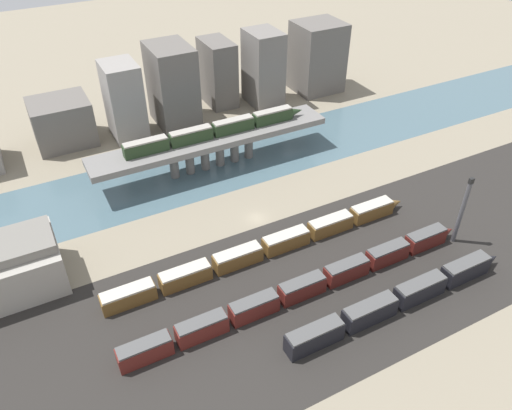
# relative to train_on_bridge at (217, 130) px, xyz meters

# --- Properties ---
(ground_plane) EXTENTS (400.00, 400.00, 0.00)m
(ground_plane) POSITION_rel_train_on_bridge_xyz_m (-1.69, -24.68, -10.47)
(ground_plane) COLOR gray
(railbed_yard) EXTENTS (280.00, 42.00, 0.01)m
(railbed_yard) POSITION_rel_train_on_bridge_xyz_m (-1.69, -48.68, -10.46)
(railbed_yard) COLOR #282623
(railbed_yard) RESTS_ON ground
(river_water) EXTENTS (320.00, 25.24, 0.01)m
(river_water) POSITION_rel_train_on_bridge_xyz_m (-1.69, -0.00, -10.47)
(river_water) COLOR #47606B
(river_water) RESTS_ON ground
(bridge) EXTENTS (62.59, 9.61, 8.79)m
(bridge) POSITION_rel_train_on_bridge_xyz_m (-1.69, -0.00, -3.29)
(bridge) COLOR slate
(bridge) RESTS_ON ground
(train_on_bridge) EXTENTS (49.22, 2.63, 3.44)m
(train_on_bridge) POSITION_rel_train_on_bridge_xyz_m (0.00, 0.00, 0.00)
(train_on_bridge) COLOR #23381E
(train_on_bridge) RESTS_ON bridge
(train_yard_near) EXTENTS (49.19, 3.09, 4.13)m
(train_yard_near) POSITION_rel_train_on_bridge_xyz_m (9.54, -60.10, -8.44)
(train_yard_near) COLOR black
(train_yard_near) RESTS_ON ground
(train_yard_mid) EXTENTS (73.50, 2.97, 3.81)m
(train_yard_mid) POSITION_rel_train_on_bridge_xyz_m (-3.92, -49.45, -8.59)
(train_yard_mid) COLOR #5B1E19
(train_yard_mid) RESTS_ON ground
(train_yard_far) EXTENTS (70.05, 3.17, 3.53)m
(train_yard_far) POSITION_rel_train_on_bridge_xyz_m (-5.03, -36.19, -8.74)
(train_yard_far) COLOR brown
(train_yard_far) RESTS_ON ground
(signal_tower) EXTENTS (1.00, 0.92, 16.16)m
(signal_tower) POSITION_rel_train_on_bridge_xyz_m (32.17, -51.14, -2.49)
(signal_tower) COLOR #4C4C51
(signal_tower) RESTS_ON ground
(city_block_left) EXTENTS (15.59, 13.94, 12.54)m
(city_block_left) POSITION_rel_train_on_bridge_xyz_m (-33.12, 31.05, -4.20)
(city_block_left) COLOR #605B56
(city_block_left) RESTS_ON ground
(city_block_center) EXTENTS (9.20, 11.80, 21.36)m
(city_block_center) POSITION_rel_train_on_bridge_xyz_m (-16.26, 26.84, 0.21)
(city_block_center) COLOR gray
(city_block_center) RESTS_ON ground
(city_block_right) EXTENTS (11.38, 15.55, 23.29)m
(city_block_right) POSITION_rel_train_on_bridge_xyz_m (-1.47, 28.25, 1.17)
(city_block_right) COLOR #605B56
(city_block_right) RESTS_ON ground
(city_block_far_right) EXTENTS (8.15, 13.48, 20.05)m
(city_block_far_right) POSITION_rel_train_on_bridge_xyz_m (15.56, 34.44, -0.44)
(city_block_far_right) COLOR #605B56
(city_block_far_right) RESTS_ON ground
(city_block_tall) EXTENTS (9.53, 12.25, 22.84)m
(city_block_tall) POSITION_rel_train_on_bridge_xyz_m (28.34, 28.14, 0.95)
(city_block_tall) COLOR slate
(city_block_tall) RESTS_ON ground
(city_block_low) EXTENTS (14.88, 13.66, 22.27)m
(city_block_low) POSITION_rel_train_on_bridge_xyz_m (48.90, 28.93, 0.66)
(city_block_low) COLOR #605B56
(city_block_low) RESTS_ON ground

